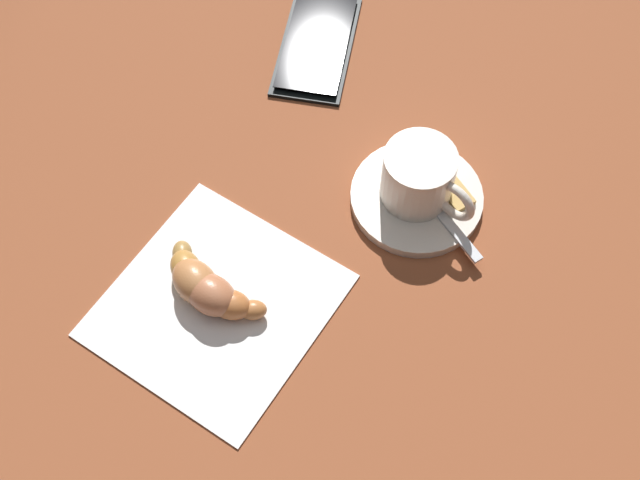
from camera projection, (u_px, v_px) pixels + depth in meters
ground_plane at (308, 251)px, 0.74m from camera, size 1.80×1.80×0.00m
saucer at (416, 198)px, 0.76m from camera, size 0.12×0.12×0.01m
espresso_cup at (420, 177)px, 0.73m from camera, size 0.07×0.09×0.06m
teaspoon at (422, 190)px, 0.75m from camera, size 0.06×0.12×0.01m
sugar_packet at (446, 182)px, 0.76m from camera, size 0.04×0.07×0.01m
napkin at (217, 305)px, 0.71m from camera, size 0.19×0.19×0.00m
croissant at (206, 287)px, 0.70m from camera, size 0.05×0.11×0.03m
cell_phone at (317, 44)px, 0.85m from camera, size 0.16×0.13×0.01m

